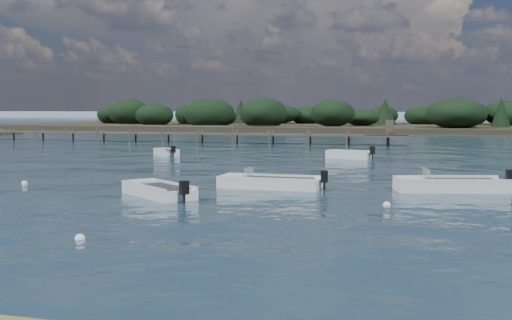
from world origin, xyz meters
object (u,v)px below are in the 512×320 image
(dinghy_mid_grey, at_px, (158,193))
(tender_far_white, at_px, (349,156))
(jetty, at_px, (165,134))
(tender_far_grey, at_px, (166,154))
(dinghy_mid_white_a, at_px, (270,185))
(dinghy_mid_white_b, at_px, (450,187))

(dinghy_mid_grey, height_order, tender_far_white, tender_far_white)
(jetty, bearing_deg, tender_far_grey, -65.95)
(dinghy_mid_grey, relative_size, jetty, 0.07)
(dinghy_mid_white_a, distance_m, tender_far_white, 19.79)
(dinghy_mid_grey, relative_size, dinghy_mid_white_b, 0.77)
(dinghy_mid_grey, distance_m, dinghy_mid_white_b, 13.83)
(dinghy_mid_white_a, xyz_separation_m, tender_far_grey, (-13.92, 18.87, -0.01))
(dinghy_mid_white_a, relative_size, tender_far_white, 1.39)
(dinghy_mid_white_b, xyz_separation_m, tender_far_grey, (-22.54, 17.67, -0.02))
(tender_far_grey, xyz_separation_m, tender_far_white, (15.18, 0.88, 0.03))
(dinghy_mid_white_b, xyz_separation_m, tender_far_white, (-7.35, 18.55, 0.00))
(dinghy_mid_white_a, height_order, tender_far_grey, dinghy_mid_white_a)
(tender_far_grey, xyz_separation_m, jetty, (-8.77, 19.65, 0.83))
(tender_far_grey, relative_size, jetty, 0.05)
(tender_far_grey, bearing_deg, tender_far_white, 3.33)
(dinghy_mid_white_a, bearing_deg, tender_far_white, 86.33)
(tender_far_grey, height_order, tender_far_white, tender_far_white)
(dinghy_mid_white_b, height_order, tender_far_white, dinghy_mid_white_b)
(dinghy_mid_white_a, distance_m, tender_far_grey, 23.45)
(dinghy_mid_grey, bearing_deg, dinghy_mid_white_a, 47.24)
(tender_far_white, height_order, jetty, jetty)
(dinghy_mid_white_b, xyz_separation_m, jetty, (-31.31, 37.32, 0.80))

